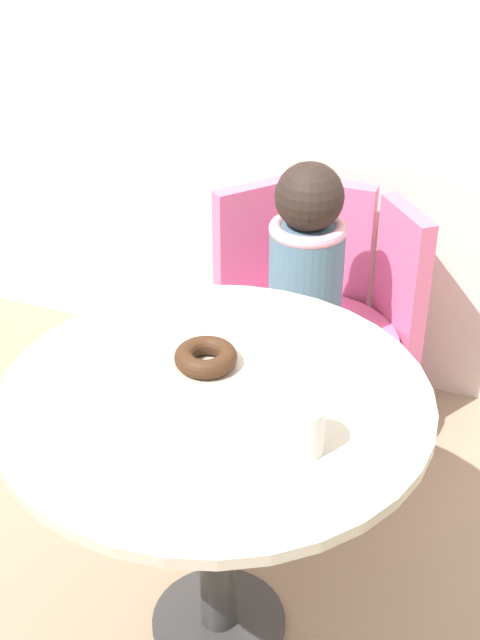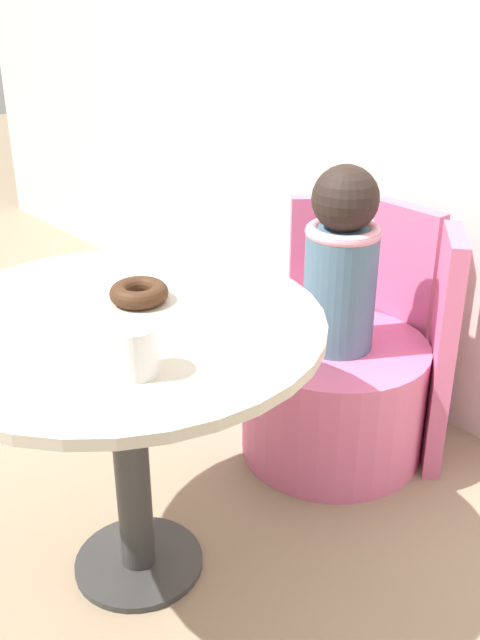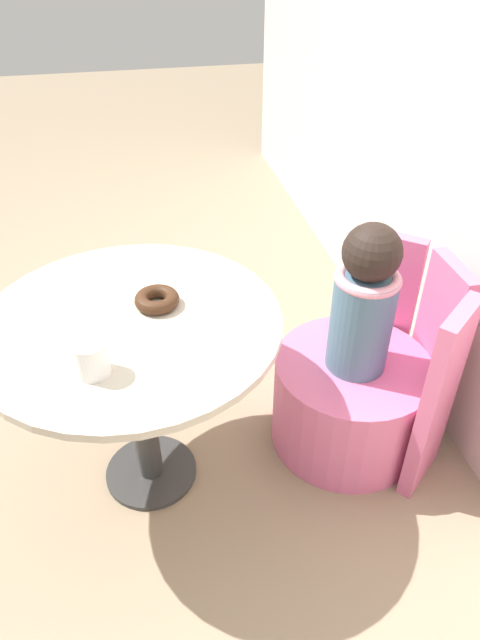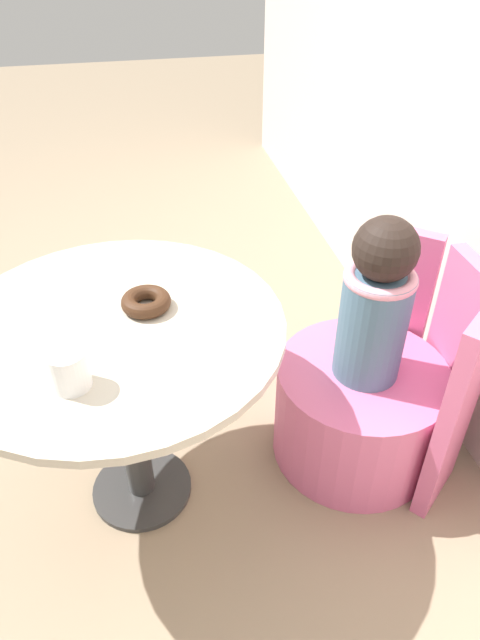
{
  "view_description": "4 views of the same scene",
  "coord_description": "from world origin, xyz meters",
  "px_view_note": "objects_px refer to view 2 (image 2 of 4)",
  "views": [
    {
      "loc": [
        0.54,
        -1.37,
        1.76
      ],
      "look_at": [
        -0.07,
        0.28,
        0.67
      ],
      "focal_mm": 50.0,
      "sensor_mm": 36.0,
      "label": 1
    },
    {
      "loc": [
        1.24,
        -0.79,
        1.39
      ],
      "look_at": [
        -0.01,
        0.3,
        0.58
      ],
      "focal_mm": 42.0,
      "sensor_mm": 36.0,
      "label": 2
    },
    {
      "loc": [
        1.34,
        0.0,
        1.67
      ],
      "look_at": [
        -0.01,
        0.29,
        0.64
      ],
      "focal_mm": 32.0,
      "sensor_mm": 36.0,
      "label": 3
    },
    {
      "loc": [
        1.2,
        0.04,
        1.58
      ],
      "look_at": [
        -0.04,
        0.3,
        0.63
      ],
      "focal_mm": 32.0,
      "sensor_mm": 36.0,
      "label": 4
    }
  ],
  "objects_px": {
    "tub_chair": "(333,398)",
    "child_figure": "(341,261)",
    "round_table": "(124,369)",
    "cup": "(134,350)",
    "donut": "(139,293)"
  },
  "relations": [
    {
      "from": "child_figure",
      "to": "cup",
      "type": "relative_size",
      "value": 5.5
    },
    {
      "from": "child_figure",
      "to": "cup",
      "type": "distance_m",
      "value": 0.88
    },
    {
      "from": "tub_chair",
      "to": "child_figure",
      "type": "height_order",
      "value": "child_figure"
    },
    {
      "from": "child_figure",
      "to": "donut",
      "type": "relative_size",
      "value": 4.01
    },
    {
      "from": "round_table",
      "to": "child_figure",
      "type": "bearing_deg",
      "value": 92.28
    },
    {
      "from": "tub_chair",
      "to": "child_figure",
      "type": "relative_size",
      "value": 1.04
    },
    {
      "from": "child_figure",
      "to": "cup",
      "type": "height_order",
      "value": "child_figure"
    },
    {
      "from": "round_table",
      "to": "cup",
      "type": "height_order",
      "value": "cup"
    },
    {
      "from": "child_figure",
      "to": "donut",
      "type": "height_order",
      "value": "child_figure"
    },
    {
      "from": "donut",
      "to": "cup",
      "type": "xyz_separation_m",
      "value": [
        0.26,
        -0.19,
        0.03
      ]
    },
    {
      "from": "donut",
      "to": "cup",
      "type": "bearing_deg",
      "value": -35.36
    },
    {
      "from": "round_table",
      "to": "cup",
      "type": "relative_size",
      "value": 9.12
    },
    {
      "from": "round_table",
      "to": "donut",
      "type": "height_order",
      "value": "donut"
    },
    {
      "from": "round_table",
      "to": "donut",
      "type": "distance_m",
      "value": 0.17
    },
    {
      "from": "round_table",
      "to": "cup",
      "type": "distance_m",
      "value": 0.29
    }
  ]
}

